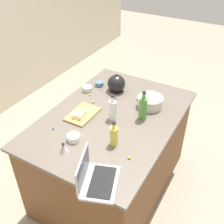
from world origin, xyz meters
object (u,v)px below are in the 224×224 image
object	(u,v)px
bottle_vinegar	(113,110)
kettle	(116,84)
butter_stick_left	(82,115)
bottle_olive	(143,108)
mixing_bowl_large	(150,102)
butter_stick_right	(77,114)
ramekin_medium	(99,84)
bottle_oil	(114,136)
ramekin_small	(87,89)
cutting_board	(83,114)
laptop	(95,178)
kitchen_timer	(63,148)
ramekin_wide	(74,138)

from	to	relation	value
bottle_vinegar	kettle	xyz separation A→B (m)	(0.43, 0.20, -0.02)
butter_stick_left	bottle_olive	bearing A→B (deg)	-60.13
bottle_vinegar	kettle	size ratio (longest dim) A/B	1.11
mixing_bowl_large	butter_stick_right	world-z (taller)	mixing_bowl_large
kettle	ramekin_medium	xyz separation A→B (m)	(-0.00, 0.20, -0.06)
bottle_oil	butter_stick_left	bearing A→B (deg)	69.32
bottle_oil	ramekin_small	size ratio (longest dim) A/B	2.19
ramekin_medium	kettle	bearing A→B (deg)	-89.99
cutting_board	ramekin_medium	xyz separation A→B (m)	(0.52, 0.15, 0.01)
laptop	ramekin_medium	world-z (taller)	laptop
kitchen_timer	bottle_vinegar	bearing A→B (deg)	-12.06
bottle_olive	butter_stick_right	xyz separation A→B (m)	(-0.27, 0.50, -0.07)
bottle_vinegar	kitchen_timer	distance (m)	0.55
ramekin_medium	ramekin_wide	bearing A→B (deg)	-161.42
cutting_board	ramekin_wide	bearing A→B (deg)	-157.04
mixing_bowl_large	bottle_vinegar	xyz separation A→B (m)	(-0.33, 0.21, 0.04)
laptop	bottle_olive	distance (m)	0.81
bottle_olive	butter_stick_left	bearing A→B (deg)	119.87
cutting_board	ramekin_small	xyz separation A→B (m)	(0.37, 0.19, 0.02)
laptop	ramekin_small	xyz separation A→B (m)	(0.95, 0.70, -0.02)
bottle_olive	ramekin_medium	bearing A→B (deg)	64.63
cutting_board	ramekin_small	distance (m)	0.42
butter_stick_right	ramekin_small	bearing A→B (deg)	22.20
laptop	ramekin_small	distance (m)	1.18
bottle_vinegar	butter_stick_right	distance (m)	0.32
ramekin_medium	laptop	bearing A→B (deg)	-149.39
kettle	bottle_oil	bearing A→B (deg)	-152.43
butter_stick_left	ramekin_medium	distance (m)	0.58
bottle_vinegar	kitchen_timer	world-z (taller)	bottle_vinegar
butter_stick_right	ramekin_wide	xyz separation A→B (m)	(-0.26, -0.15, -0.01)
kitchen_timer	bottle_oil	bearing A→B (deg)	-48.21
butter_stick_left	ramekin_medium	xyz separation A→B (m)	(0.56, 0.17, -0.01)
kitchen_timer	ramekin_medium	bearing A→B (deg)	16.59
bottle_vinegar	ramekin_wide	world-z (taller)	bottle_vinegar
laptop	kettle	size ratio (longest dim) A/B	1.72
butter_stick_right	kitchen_timer	distance (m)	0.43
bottle_olive	kettle	size ratio (longest dim) A/B	1.27
bottle_olive	kitchen_timer	size ratio (longest dim) A/B	3.51
kettle	kitchen_timer	size ratio (longest dim) A/B	2.77
mixing_bowl_large	ramekin_wide	xyz separation A→B (m)	(-0.73, 0.33, -0.03)
bottle_oil	ramekin_wide	world-z (taller)	bottle_oil
bottle_oil	butter_stick_right	size ratio (longest dim) A/B	1.95
ramekin_medium	ramekin_wide	xyz separation A→B (m)	(-0.83, -0.28, 0.00)
bottle_olive	bottle_oil	bearing A→B (deg)	172.96
bottle_vinegar	kettle	distance (m)	0.47
kettle	ramekin_small	distance (m)	0.30
ramekin_small	ramekin_medium	size ratio (longest dim) A/B	1.13
bottle_vinegar	cutting_board	world-z (taller)	bottle_vinegar
bottle_oil	ramekin_wide	size ratio (longest dim) A/B	2.08
cutting_board	ramekin_medium	size ratio (longest dim) A/B	3.57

